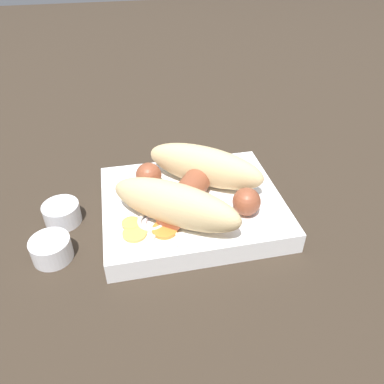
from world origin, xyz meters
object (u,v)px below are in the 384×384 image
Objects in this scene: food_tray at (192,206)px; condiment_cup_near at (62,214)px; bread_roll at (191,184)px; condiment_cup_far at (52,250)px; sausage at (195,188)px.

food_tray is 4.93× the size of condiment_cup_near.
condiment_cup_far is at bearing 12.01° from bread_roll.
sausage is at bearing 152.10° from food_tray.
food_tray and condiment_cup_far have the same top height.
condiment_cup_near is (0.17, -0.03, -0.04)m from bread_roll.
condiment_cup_near and condiment_cup_far have the same top height.
bread_roll is (0.00, 0.01, 0.04)m from food_tray.
food_tray is at bearing -166.47° from condiment_cup_far.
condiment_cup_far is (0.01, 0.06, 0.00)m from condiment_cup_near.
bread_roll reaches higher than food_tray.
sausage is 0.18m from condiment_cup_near.
bread_roll reaches higher than sausage.
food_tray is at bearing -114.83° from bread_roll.
condiment_cup_near is 1.00× the size of condiment_cup_far.
condiment_cup_near is (0.17, -0.02, -0.00)m from food_tray.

